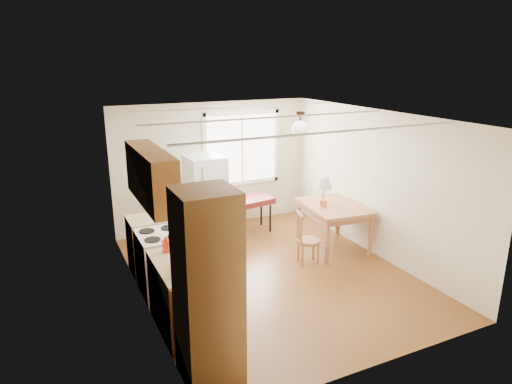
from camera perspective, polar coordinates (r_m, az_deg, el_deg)
room_shell at (r=6.91m, az=2.00°, el=-0.91°), size 4.60×5.60×2.62m
kitchen_run at (r=5.92m, az=-10.15°, el=-8.50°), size 0.65×3.40×2.20m
window_unit at (r=9.25m, az=-1.78°, el=5.48°), size 1.64×0.05×1.51m
pendant_light at (r=7.36m, az=5.51°, el=8.00°), size 0.26×0.26×0.40m
refrigerator at (r=8.52m, az=-6.29°, el=-0.79°), size 0.68×0.70×1.60m
bench at (r=8.80m, az=-2.28°, el=-1.54°), size 1.50×0.74×0.66m
dining_table at (r=8.22m, az=9.70°, el=-2.27°), size 1.10×1.39×0.81m
chair at (r=7.57m, az=6.00°, el=-5.41°), size 0.42×0.42×0.88m
table_lamp at (r=7.98m, az=8.46°, el=0.86°), size 0.31×0.31×0.53m
coffee_maker at (r=5.51m, az=-9.23°, el=-8.32°), size 0.21×0.25×0.33m
kettle at (r=6.02m, az=-11.14°, el=-6.60°), size 0.11×0.11×0.21m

